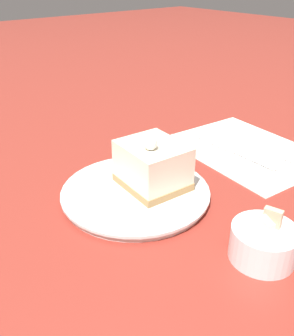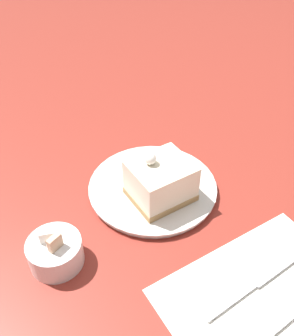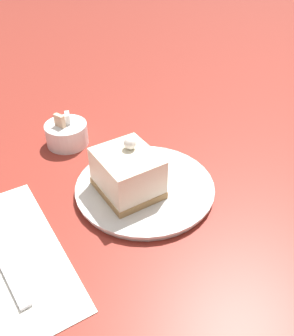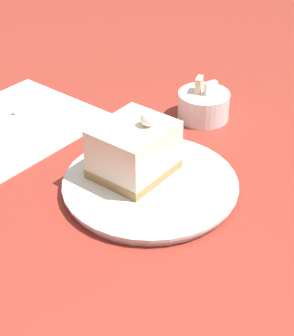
{
  "view_description": "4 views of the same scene",
  "coord_description": "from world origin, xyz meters",
  "px_view_note": "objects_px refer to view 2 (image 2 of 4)",
  "views": [
    {
      "loc": [
        0.29,
        0.39,
        0.29
      ],
      "look_at": [
        -0.0,
        0.03,
        0.04
      ],
      "focal_mm": 40.0,
      "sensor_mm": 36.0,
      "label": 1
    },
    {
      "loc": [
        -0.34,
        0.3,
        0.44
      ],
      "look_at": [
        0.02,
        0.04,
        0.05
      ],
      "focal_mm": 40.0,
      "sensor_mm": 36.0,
      "label": 2
    },
    {
      "loc": [
        -0.24,
        -0.32,
        0.38
      ],
      "look_at": [
        0.02,
        0.03,
        0.04
      ],
      "focal_mm": 40.0,
      "sensor_mm": 36.0,
      "label": 3
    },
    {
      "loc": [
        0.31,
        -0.42,
        0.41
      ],
      "look_at": [
        0.02,
        0.02,
        0.04
      ],
      "focal_mm": 60.0,
      "sensor_mm": 36.0,
      "label": 4
    }
  ],
  "objects_px": {
    "knife": "(263,278)",
    "sugar_bowl": "(55,252)",
    "fork": "(278,326)",
    "cake_slice": "(161,181)",
    "plate": "(153,187)"
  },
  "relations": [
    {
      "from": "plate",
      "to": "knife",
      "type": "xyz_separation_m",
      "value": [
        -0.22,
        -0.02,
        -0.0
      ]
    },
    {
      "from": "knife",
      "to": "sugar_bowl",
      "type": "distance_m",
      "value": 0.28
    },
    {
      "from": "sugar_bowl",
      "to": "fork",
      "type": "bearing_deg",
      "value": -144.79
    },
    {
      "from": "cake_slice",
      "to": "fork",
      "type": "distance_m",
      "value": 0.25
    },
    {
      "from": "plate",
      "to": "knife",
      "type": "distance_m",
      "value": 0.22
    },
    {
      "from": "fork",
      "to": "sugar_bowl",
      "type": "distance_m",
      "value": 0.3
    },
    {
      "from": "knife",
      "to": "fork",
      "type": "bearing_deg",
      "value": 147.47
    },
    {
      "from": "sugar_bowl",
      "to": "cake_slice",
      "type": "bearing_deg",
      "value": -87.64
    },
    {
      "from": "cake_slice",
      "to": "sugar_bowl",
      "type": "relative_size",
      "value": 1.31
    },
    {
      "from": "cake_slice",
      "to": "knife",
      "type": "distance_m",
      "value": 0.2
    },
    {
      "from": "plate",
      "to": "cake_slice",
      "type": "xyz_separation_m",
      "value": [
        -0.03,
        0.01,
        0.04
      ]
    },
    {
      "from": "cake_slice",
      "to": "knife",
      "type": "height_order",
      "value": "cake_slice"
    },
    {
      "from": "cake_slice",
      "to": "knife",
      "type": "xyz_separation_m",
      "value": [
        -0.19,
        -0.02,
        -0.04
      ]
    },
    {
      "from": "cake_slice",
      "to": "fork",
      "type": "xyz_separation_m",
      "value": [
        -0.25,
        0.01,
        -0.04
      ]
    },
    {
      "from": "plate",
      "to": "cake_slice",
      "type": "relative_size",
      "value": 2.17
    }
  ]
}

